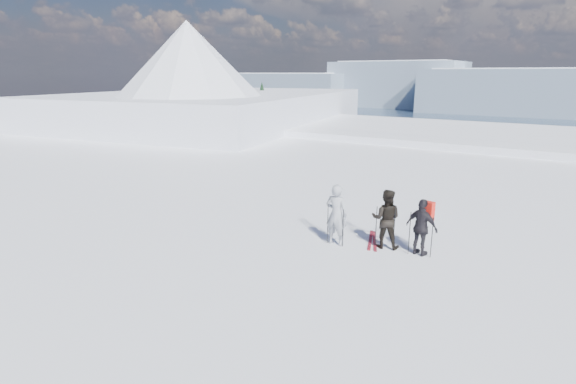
# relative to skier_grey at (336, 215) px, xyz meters

# --- Properties ---
(lake_basin) EXTENTS (820.00, 820.00, 71.62)m
(lake_basin) POSITION_rel_skier_grey_xyz_m (0.65, 26.94, -7.43)
(lake_basin) COLOR white
(lake_basin) RESTS_ON ground
(near_ridge) EXTENTS (31.37, 35.68, 25.62)m
(near_ridge) POSITION_rel_skier_grey_xyz_m (-25.99, 26.14, -4.48)
(near_ridge) COLOR white
(near_ridge) RESTS_ON ground
(skier_grey) EXTENTS (0.69, 0.46, 1.87)m
(skier_grey) POSITION_rel_skier_grey_xyz_m (0.00, 0.00, 0.00)
(skier_grey) COLOR #90949D
(skier_grey) RESTS_ON ground
(skier_dark) EXTENTS (1.00, 0.86, 1.77)m
(skier_dark) POSITION_rel_skier_grey_xyz_m (1.34, 0.56, -0.05)
(skier_dark) COLOR black
(skier_dark) RESTS_ON ground
(skier_pack) EXTENTS (1.04, 0.63, 1.65)m
(skier_pack) POSITION_rel_skier_grey_xyz_m (2.40, 0.54, -0.11)
(skier_pack) COLOR black
(skier_pack) RESTS_ON ground
(backpack) EXTENTS (0.39, 0.28, 0.54)m
(backpack) POSITION_rel_skier_grey_xyz_m (2.47, 0.78, 0.98)
(backpack) COLOR red
(backpack) RESTS_ON skier_pack
(ski_poles) EXTENTS (2.99, 0.60, 1.33)m
(ski_poles) POSITION_rel_skier_grey_xyz_m (1.26, 0.30, -0.31)
(ski_poles) COLOR black
(ski_poles) RESTS_ON ground
(skis_loose) EXTENTS (0.85, 1.63, 0.03)m
(skis_loose) POSITION_rel_skier_grey_xyz_m (0.85, 0.85, -0.92)
(skis_loose) COLOR black
(skis_loose) RESTS_ON ground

